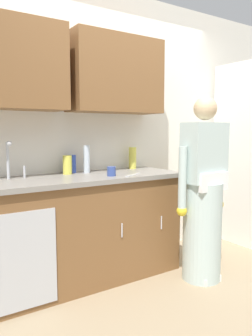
{
  "coord_description": "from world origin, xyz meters",
  "views": [
    {
      "loc": [
        -1.72,
        -1.9,
        1.33
      ],
      "look_at": [
        -0.12,
        0.55,
        1.0
      ],
      "focal_mm": 35.35,
      "sensor_mm": 36.0,
      "label": 1
    }
  ],
  "objects": [
    {
      "name": "ground_plane",
      "position": [
        0.0,
        0.0,
        0.0
      ],
      "size": [
        9.0,
        9.0,
        0.0
      ],
      "primitive_type": "plane",
      "color": "#998466"
    },
    {
      "name": "kitchen_wall_with_uppers",
      "position": [
        -0.14,
        0.99,
        1.48
      ],
      "size": [
        4.8,
        0.44,
        2.7
      ],
      "color": "silver",
      "rests_on": "ground"
    },
    {
      "name": "closet_door_panel",
      "position": [
        1.45,
        0.4,
        1.05
      ],
      "size": [
        0.04,
        1.1,
        2.1
      ],
      "primitive_type": "cube",
      "rotation": [
        0.0,
        0.0,
        1.57
      ],
      "color": "silver",
      "rests_on": "ground"
    },
    {
      "name": "counter_cabinet",
      "position": [
        -0.55,
        0.7,
        0.45
      ],
      "size": [
        1.9,
        0.62,
        0.9
      ],
      "color": "brown",
      "rests_on": "ground"
    },
    {
      "name": "countertop",
      "position": [
        -0.55,
        0.7,
        0.92
      ],
      "size": [
        1.96,
        0.66,
        0.04
      ],
      "primitive_type": "cube",
      "color": "gray",
      "rests_on": "counter_cabinet"
    },
    {
      "name": "sink",
      "position": [
        -1.03,
        0.71,
        0.93
      ],
      "size": [
        0.5,
        0.36,
        0.35
      ],
      "color": "#B7BABF",
      "rests_on": "counter_cabinet"
    },
    {
      "name": "person_at_sink",
      "position": [
        0.42,
        0.13,
        0.69
      ],
      "size": [
        0.55,
        0.34,
        1.62
      ],
      "color": "white",
      "rests_on": "ground"
    },
    {
      "name": "bottle_cleaner_spray",
      "position": [
        -0.47,
        0.93,
        1.02
      ],
      "size": [
        0.07,
        0.07,
        0.17
      ],
      "primitive_type": "cylinder",
      "color": "#334CB2",
      "rests_on": "countertop"
    },
    {
      "name": "bottle_dish_liquid",
      "position": [
        -0.54,
        0.87,
        1.02
      ],
      "size": [
        0.08,
        0.08,
        0.17
      ],
      "primitive_type": "cylinder",
      "color": "#D8D14C",
      "rests_on": "countertop"
    },
    {
      "name": "bottle_water_short",
      "position": [
        0.2,
        0.91,
        1.05
      ],
      "size": [
        0.08,
        0.08,
        0.22
      ],
      "primitive_type": "cylinder",
      "color": "#D8D14C",
      "rests_on": "countertop"
    },
    {
      "name": "bottle_water_tall",
      "position": [
        -0.36,
        0.86,
        1.07
      ],
      "size": [
        0.06,
        0.06,
        0.26
      ],
      "primitive_type": "cylinder",
      "color": "silver",
      "rests_on": "countertop"
    },
    {
      "name": "cup_by_sink",
      "position": [
        -0.27,
        0.55,
        0.98
      ],
      "size": [
        0.08,
        0.08,
        0.08
      ],
      "primitive_type": "cylinder",
      "color": "#33478C",
      "rests_on": "countertop"
    },
    {
      "name": "knife_on_counter",
      "position": [
        -0.09,
        0.49,
        0.94
      ],
      "size": [
        0.22,
        0.14,
        0.01
      ],
      "primitive_type": "cube",
      "rotation": [
        0.0,
        0.0,
        3.66
      ],
      "color": "silver",
      "rests_on": "countertop"
    }
  ]
}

